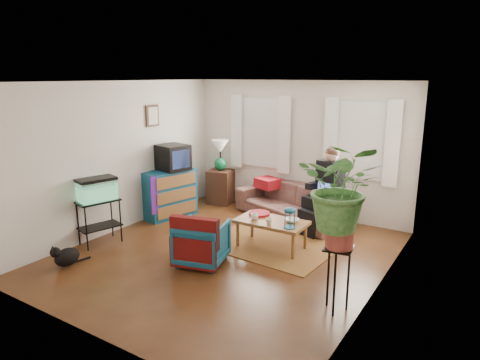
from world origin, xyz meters
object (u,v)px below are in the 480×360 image
Objects in this scene: sofa at (291,197)px; armchair at (202,241)px; coffee_table at (271,234)px; aquarium_stand at (100,222)px; dresser at (169,193)px; side_table at (221,186)px; plant_stand at (337,279)px.

armchair is at bearing -77.24° from sofa.
sofa is 1.50m from coffee_table.
coffee_table is at bearing 44.28° from aquarium_stand.
armchair is (1.86, -1.40, -0.11)m from dresser.
sofa reaches higher than side_table.
dresser reaches higher than side_table.
side_table is at bearing 88.44° from dresser.
coffee_table is (2.46, 1.32, -0.13)m from aquarium_stand.
plant_stand is at bearing 159.28° from armchair.
aquarium_stand reaches higher than armchair.
sofa reaches higher than aquarium_stand.
aquarium_stand is at bearing -6.38° from armchair.
aquarium_stand is 2.79m from coffee_table.
dresser is 0.91× the size of coffee_table.
dresser is at bearing 105.64° from aquarium_stand.
aquarium_stand is (-0.35, -2.94, 0.00)m from side_table.
plant_stand is at bearing -38.30° from side_table.
aquarium_stand is at bearing -76.87° from dresser.
dresser reaches higher than aquarium_stand.
sofa is 3.11× the size of aquarium_stand.
armchair is at bearing 24.59° from aquarium_stand.
aquarium_stand is at bearing -109.08° from sofa.
sofa is 2.23× the size of dresser.
armchair is at bearing 174.28° from plant_stand.
side_table is 1.04× the size of armchair.
plant_stand is (3.98, -1.61, -0.06)m from dresser.
sofa is 3.14× the size of side_table.
coffee_table is at bearing -134.46° from armchair.
coffee_table is (2.45, -0.36, -0.23)m from dresser.
side_table reaches higher than coffee_table.
aquarium_stand is at bearing -178.98° from plant_stand.
dresser reaches higher than coffee_table.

